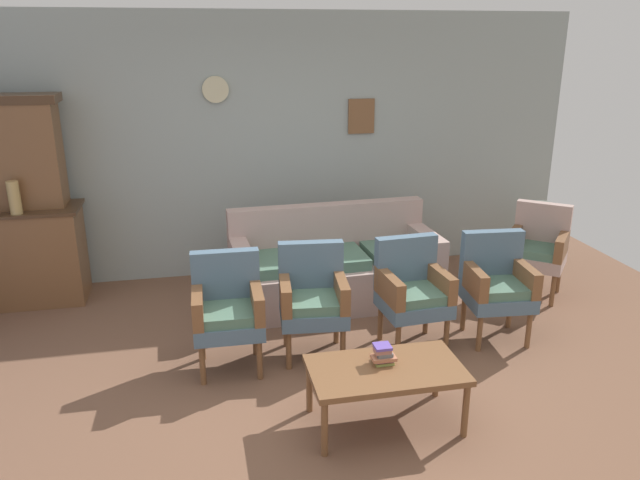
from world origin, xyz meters
The scene contains 14 objects.
ground_plane centered at (0.00, 0.00, 0.00)m, with size 7.68×7.68×0.00m, color brown.
wall_back_with_decor centered at (0.00, 2.63, 1.35)m, with size 6.40×0.09×2.70m.
side_cabinet centered at (-2.51, 2.25, 0.47)m, with size 1.16×0.55×0.93m.
cabinet_upper_hutch centered at (-2.51, 2.33, 1.45)m, with size 0.99×0.38×1.03m.
vase_on_cabinet centered at (-2.45, 2.06, 1.08)m, with size 0.11×0.11×0.30m, color tan.
floral_couch centered at (0.40, 1.65, 0.33)m, with size 1.98×0.89×0.90m.
armchair_by_doorway centered at (-0.68, 0.60, 0.50)m, with size 0.53×0.50×0.90m.
armchair_row_middle centered at (-0.01, 0.67, 0.50)m, with size 0.57×0.54×0.90m.
armchair_near_cabinet centered at (0.81, 0.65, 0.50)m, with size 0.55×0.52×0.90m.
armchair_near_couch_end centered at (1.55, 0.63, 0.50)m, with size 0.56×0.53×0.90m.
wingback_chair_by_fireplace centered at (2.39, 1.40, 0.50)m, with size 0.71×0.71×0.90m.
coffee_table centered at (0.27, -0.37, 0.38)m, with size 1.00×0.56×0.42m.
book_stack_on_table centered at (0.26, -0.32, 0.48)m, with size 0.16×0.13×0.13m.
floor_vase_by_wall centered at (2.85, 2.15, 0.36)m, with size 0.24×0.24×0.71m, color #5E6559.
Camera 1 is at (-0.88, -3.71, 2.46)m, focal length 34.50 mm.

